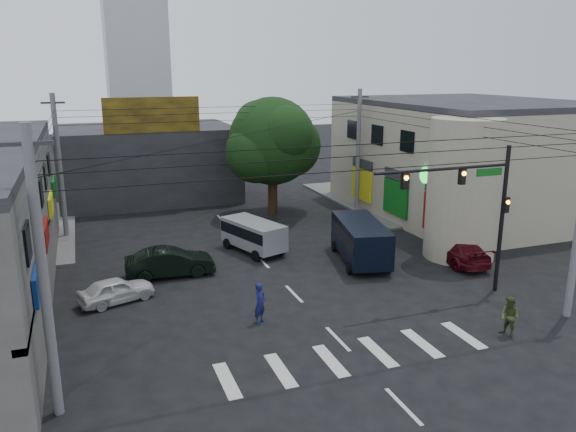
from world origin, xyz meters
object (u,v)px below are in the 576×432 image
silver_minivan (254,237)px  traffic_officer (260,303)px  street_tree (272,142)px  traffic_gantry (475,198)px  utility_pole_far_left (60,167)px  maroon_sedan (457,250)px  white_compact (116,290)px  navy_van (360,242)px  pedestrian_olive (510,317)px  utility_pole_far_right (358,151)px  dark_sedan (170,262)px  utility_pole_near_left (43,278)px

silver_minivan → traffic_officer: bearing=145.7°
street_tree → traffic_gantry: size_ratio=1.21×
traffic_gantry → utility_pole_far_left: 25.00m
traffic_gantry → maroon_sedan: 6.39m
white_compact → navy_van: size_ratio=0.62×
utility_pole_far_left → traffic_officer: (8.00, -16.46, -3.69)m
pedestrian_olive → traffic_gantry: bearing=149.9°
utility_pole_far_right → dark_sedan: (-15.75, -9.44, -3.84)m
maroon_sedan → navy_van: 5.48m
maroon_sedan → traffic_officer: 13.31m
utility_pole_far_left → pedestrian_olive: (17.17, -21.17, -3.76)m
utility_pole_near_left → utility_pole_far_left: same height
traffic_gantry → white_compact: bearing=162.6°
utility_pole_near_left → utility_pole_far_right: same height
pedestrian_olive → utility_pole_far_left: bearing=-155.6°
traffic_gantry → pedestrian_olive: (-1.15, -4.16, -3.99)m
street_tree → maroon_sedan: 15.93m
navy_van → pedestrian_olive: navy_van is taller
utility_pole_far_left → navy_van: bearing=-34.4°
utility_pole_far_left → pedestrian_olive: bearing=-51.0°
dark_sedan → maroon_sedan: bearing=-100.4°
traffic_gantry → utility_pole_far_right: (2.68, 17.00, -0.23)m
navy_van → maroon_sedan: bearing=-99.0°
traffic_gantry → navy_van: 7.67m
utility_pole_near_left → silver_minivan: 17.49m
utility_pole_near_left → silver_minivan: (10.56, 13.45, -3.66)m
navy_van → pedestrian_olive: 10.48m
street_tree → traffic_officer: size_ratio=4.77×
white_compact → maroon_sedan: size_ratio=0.77×
white_compact → silver_minivan: (8.22, 4.95, 0.34)m
traffic_officer → utility_pole_near_left: bearing=166.7°
silver_minivan → pedestrian_olive: size_ratio=2.79×
traffic_officer → pedestrian_olive: 10.31m
white_compact → street_tree: bearing=-61.1°
white_compact → silver_minivan: bearing=-77.0°
traffic_gantry → traffic_officer: traffic_gantry is taller
traffic_officer → pedestrian_olive: size_ratio=1.08×
silver_minivan → maroon_sedan: bearing=-138.5°
traffic_gantry → maroon_sedan: traffic_gantry is taller
utility_pole_near_left → utility_pole_far_right: size_ratio=1.00×
utility_pole_far_right → maroon_sedan: size_ratio=1.86×
utility_pole_near_left → dark_sedan: (5.25, 11.06, -3.84)m
dark_sedan → silver_minivan: bearing=-63.9°
silver_minivan → traffic_officer: silver_minivan is taller
street_tree → utility_pole_near_left: utility_pole_near_left is taller
utility_pole_far_left → dark_sedan: 11.46m
maroon_sedan → pedestrian_olive: bearing=72.3°
utility_pole_far_left → white_compact: bearing=-79.0°
pedestrian_olive → street_tree: bearing=172.2°
utility_pole_far_left → dark_sedan: (5.25, -9.44, -3.84)m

